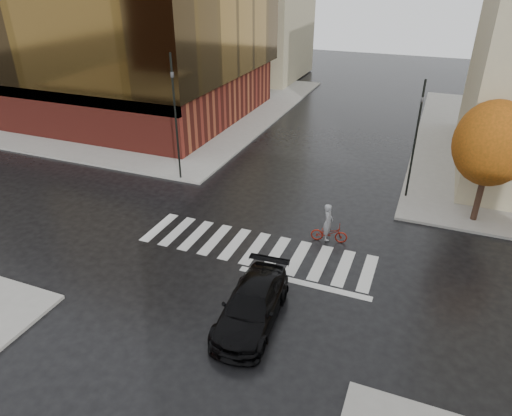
# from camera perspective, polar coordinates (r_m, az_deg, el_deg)

# --- Properties ---
(ground) EXTENTS (120.00, 120.00, 0.00)m
(ground) POSITION_cam_1_polar(r_m,az_deg,el_deg) (22.15, -0.58, -5.73)
(ground) COLOR black
(ground) RESTS_ON ground
(sidewalk_nw) EXTENTS (30.00, 30.00, 0.15)m
(sidewalk_nw) POSITION_cam_1_polar(r_m,az_deg,el_deg) (48.80, -14.50, 12.67)
(sidewalk_nw) COLOR gray
(sidewalk_nw) RESTS_ON ground
(crosswalk) EXTENTS (12.00, 3.00, 0.01)m
(crosswalk) POSITION_cam_1_polar(r_m,az_deg,el_deg) (22.54, -0.09, -5.06)
(crosswalk) COLOR silver
(crosswalk) RESTS_ON ground
(office_glass) EXTENTS (27.00, 19.00, 16.00)m
(office_glass) POSITION_cam_1_polar(r_m,az_deg,el_deg) (45.66, -19.21, 21.59)
(office_glass) COLOR maroon
(office_glass) RESTS_ON sidewalk_nw
(tree_ne_a) EXTENTS (3.80, 3.80, 6.50)m
(tree_ne_a) POSITION_cam_1_polar(r_m,az_deg,el_deg) (25.81, 27.46, 7.14)
(tree_ne_a) COLOR black
(tree_ne_a) RESTS_ON sidewalk_ne
(sedan) EXTENTS (2.39, 5.18, 1.47)m
(sedan) POSITION_cam_1_polar(r_m,az_deg,el_deg) (17.96, -0.53, -12.12)
(sedan) COLOR black
(sedan) RESTS_ON ground
(cyclist) EXTENTS (1.90, 0.92, 2.07)m
(cyclist) POSITION_cam_1_polar(r_m,az_deg,el_deg) (23.04, 9.08, -2.61)
(cyclist) COLOR maroon
(cyclist) RESTS_ON ground
(traffic_light_nw) EXTENTS (0.24, 0.22, 7.78)m
(traffic_light_nw) POSITION_cam_1_polar(r_m,az_deg,el_deg) (28.56, -10.10, 12.04)
(traffic_light_nw) COLOR black
(traffic_light_nw) RESTS_ON sidewalk_nw
(traffic_light_ne) EXTENTS (0.16, 0.19, 6.87)m
(traffic_light_ne) POSITION_cam_1_polar(r_m,az_deg,el_deg) (27.31, 19.41, 8.77)
(traffic_light_ne) COLOR black
(traffic_light_ne) RESTS_ON sidewalk_ne
(fire_hydrant) EXTENTS (0.24, 0.24, 0.66)m
(fire_hydrant) POSITION_cam_1_polar(r_m,az_deg,el_deg) (33.76, -9.01, 7.25)
(fire_hydrant) COLOR gold
(fire_hydrant) RESTS_ON sidewalk_nw
(manhole) EXTENTS (0.74, 0.74, 0.01)m
(manhole) POSITION_cam_1_polar(r_m,az_deg,el_deg) (20.16, 1.53, -9.59)
(manhole) COLOR #432618
(manhole) RESTS_ON ground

